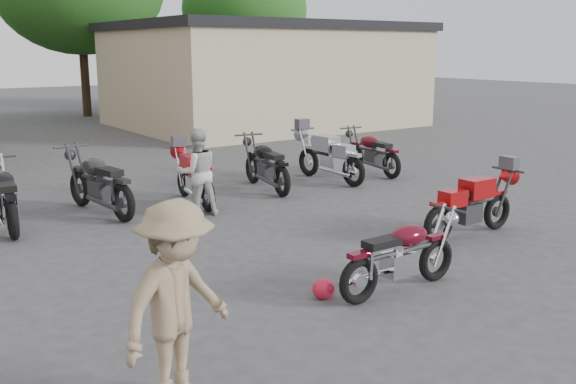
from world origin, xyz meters
TOP-DOWN VIEW (x-y plane):
  - ground at (0.00, 0.00)m, footprint 90.00×90.00m
  - stucco_building at (8.50, 15.00)m, footprint 10.00×8.00m
  - tree_2 at (4.00, 22.00)m, footprint 7.04×7.04m
  - tree_3 at (12.00, 22.00)m, footprint 6.08×6.08m
  - vintage_motorcycle at (0.42, -0.43)m, footprint 1.78×0.60m
  - sportbike at (2.97, 0.63)m, footprint 1.87×0.63m
  - helmet at (-0.49, -0.09)m, footprint 0.32×0.32m
  - person_light at (0.10, 4.20)m, footprint 0.83×0.70m
  - person_tan at (-2.83, -1.13)m, footprint 1.25×0.97m
  - row_bike_2 at (-2.82, 5.24)m, footprint 0.85×2.07m
  - row_bike_3 at (-1.26, 5.31)m, footprint 1.01×2.22m
  - row_bike_4 at (0.45, 5.02)m, footprint 0.88×1.94m
  - row_bike_5 at (2.22, 5.27)m, footprint 0.98×2.09m
  - row_bike_6 at (3.83, 5.20)m, footprint 0.76×2.08m
  - row_bike_7 at (5.18, 5.29)m, footprint 0.81×1.96m

SIDE VIEW (x-z plane):
  - ground at x=0.00m, z-range 0.00..0.00m
  - helmet at x=-0.49m, z-range 0.00..0.25m
  - vintage_motorcycle at x=0.42m, z-range 0.00..1.03m
  - sportbike at x=2.97m, z-range 0.00..1.08m
  - row_bike_4 at x=0.45m, z-range 0.00..1.09m
  - row_bike_7 at x=5.18m, z-range 0.00..1.11m
  - row_bike_5 at x=2.22m, z-range 0.00..1.17m
  - row_bike_2 at x=-2.82m, z-range 0.00..1.17m
  - row_bike_6 at x=3.83m, z-range 0.00..1.19m
  - row_bike_3 at x=-1.26m, z-range 0.00..1.24m
  - person_light at x=0.10m, z-range 0.00..1.53m
  - person_tan at x=-2.83m, z-range 0.00..1.71m
  - stucco_building at x=8.50m, z-range 0.00..3.50m
  - tree_3 at x=12.00m, z-range 0.00..7.60m
  - tree_2 at x=4.00m, z-range 0.00..8.80m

